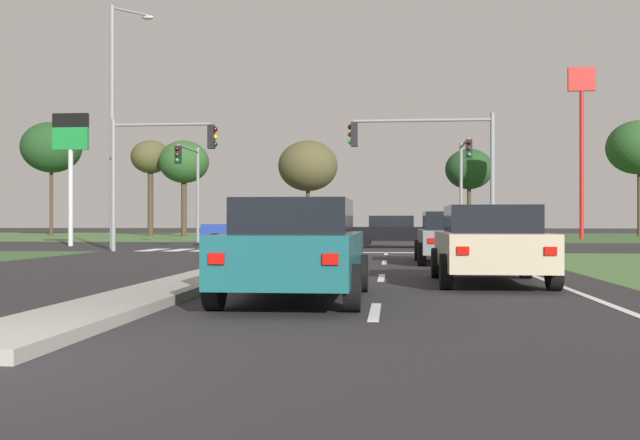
{
  "coord_description": "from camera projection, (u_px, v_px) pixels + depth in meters",
  "views": [
    {
      "loc": [
        3.73,
        -5.89,
        1.2
      ],
      "look_at": [
        -0.24,
        34.84,
        1.3
      ],
      "focal_mm": 41.69,
      "sensor_mm": 36.0,
      "label": 1
    }
  ],
  "objects": [
    {
      "name": "crosswalk_bar_fourth",
      "position": [
        233.0,
        250.0,
        31.19
      ],
      "size": [
        0.7,
        2.8,
        0.01
      ],
      "primitive_type": "cube",
      "color": "silver",
      "rests_on": "ground"
    },
    {
      "name": "crosswalk_bar_sixth",
      "position": [
        287.0,
        250.0,
        30.96
      ],
      "size": [
        0.7,
        2.8,
        0.01
      ],
      "primitive_type": "cube",
      "color": "silver",
      "rests_on": "ground"
    },
    {
      "name": "traffic_signal_far_right",
      "position": [
        464.0,
        172.0,
        40.25
      ],
      "size": [
        0.32,
        4.67,
        5.67
      ],
      "color": "gray",
      "rests_on": "ground"
    },
    {
      "name": "lane_dash_fourth",
      "position": [
        386.0,
        254.0,
        27.79
      ],
      "size": [
        0.14,
        2.0,
        0.01
      ],
      "primitive_type": "cube",
      "color": "silver",
      "rests_on": "ground"
    },
    {
      "name": "stop_bar_near",
      "position": [
        394.0,
        253.0,
        28.74
      ],
      "size": [
        6.4,
        0.5,
        0.01
      ],
      "primitive_type": "cube",
      "color": "silver",
      "rests_on": "ground"
    },
    {
      "name": "fuel_price_totem",
      "position": [
        71.0,
        149.0,
        36.72
      ],
      "size": [
        1.8,
        0.24,
        6.57
      ],
      "color": "silver",
      "rests_on": "ground"
    },
    {
      "name": "fastfood_pole_sign",
      "position": [
        581.0,
        114.0,
        50.23
      ],
      "size": [
        1.8,
        0.4,
        11.65
      ],
      "color": "red",
      "rests_on": "ground"
    },
    {
      "name": "median_island_near",
      "position": [
        230.0,
        271.0,
        17.17
      ],
      "size": [
        1.2,
        22.0,
        0.14
      ],
      "primitive_type": "cube",
      "color": "gray",
      "rests_on": "ground"
    },
    {
      "name": "crosswalk_bar_near",
      "position": [
        153.0,
        250.0,
        31.52
      ],
      "size": [
        0.7,
        2.8,
        0.01
      ],
      "primitive_type": "cube",
      "color": "silver",
      "rests_on": "ground"
    },
    {
      "name": "car_grey_third",
      "position": [
        453.0,
        237.0,
        21.43
      ],
      "size": [
        2.1,
        4.47,
        1.49
      ],
      "color": "slate",
      "rests_on": "ground"
    },
    {
      "name": "crosswalk_bar_third",
      "position": [
        206.0,
        250.0,
        31.3
      ],
      "size": [
        0.7,
        2.8,
        0.01
      ],
      "primitive_type": "cube",
      "color": "silver",
      "rests_on": "ground"
    },
    {
      "name": "lane_dash_third",
      "position": [
        384.0,
        262.0,
        21.81
      ],
      "size": [
        0.14,
        2.0,
        0.01
      ],
      "primitive_type": "cube",
      "color": "silver",
      "rests_on": "ground"
    },
    {
      "name": "street_lamp_second",
      "position": [
        115.0,
        115.0,
        32.89
      ],
      "size": [
        1.56,
        1.58,
        10.78
      ],
      "color": "gray",
      "rests_on": "ground"
    },
    {
      "name": "traffic_signal_near_left",
      "position": [
        152.0,
        160.0,
        30.1
      ],
      "size": [
        4.42,
        0.32,
        5.39
      ],
      "color": "gray",
      "rests_on": "ground"
    },
    {
      "name": "crosswalk_bar_second",
      "position": [
        179.0,
        250.0,
        31.41
      ],
      "size": [
        0.7,
        2.8,
        0.01
      ],
      "primitive_type": "cube",
      "color": "silver",
      "rests_on": "ground"
    },
    {
      "name": "crosswalk_bar_seventh",
      "position": [
        314.0,
        250.0,
        30.85
      ],
      "size": [
        0.7,
        2.8,
        0.01
      ],
      "primitive_type": "cube",
      "color": "silver",
      "rests_on": "ground"
    },
    {
      "name": "treeline_third",
      "position": [
        184.0,
        163.0,
        61.47
      ],
      "size": [
        4.14,
        4.14,
        7.92
      ],
      "color": "#423323",
      "rests_on": "ground"
    },
    {
      "name": "edge_line_right",
      "position": [
        525.0,
        272.0,
        17.5
      ],
      "size": [
        0.14,
        24.0,
        0.01
      ],
      "primitive_type": "cube",
      "color": "silver",
      "rests_on": "ground"
    },
    {
      "name": "treeline_fourth",
      "position": [
        308.0,
        166.0,
        63.53
      ],
      "size": [
        5.1,
        5.1,
        8.15
      ],
      "color": "#423323",
      "rests_on": "ground"
    },
    {
      "name": "pedestrian_at_median",
      "position": [
        338.0,
        223.0,
        49.12
      ],
      "size": [
        0.34,
        0.34,
        1.63
      ],
      "rotation": [
        0.0,
        0.0,
        2.22
      ],
      "color": "#9E8966",
      "rests_on": "median_island_far"
    },
    {
      "name": "treeline_near",
      "position": [
        51.0,
        148.0,
        64.4
      ],
      "size": [
        5.15,
        5.15,
        9.85
      ],
      "color": "#423323",
      "rests_on": "ground"
    },
    {
      "name": "traffic_signal_far_left",
      "position": [
        191.0,
        176.0,
        41.82
      ],
      "size": [
        0.32,
        4.38,
        5.53
      ],
      "color": "gray",
      "rests_on": "ground"
    },
    {
      "name": "treeline_fifth",
      "position": [
        469.0,
        169.0,
        63.51
      ],
      "size": [
        4.07,
        4.07,
        7.44
      ],
      "color": "#423323",
      "rests_on": "ground"
    },
    {
      "name": "car_black_near",
      "position": [
        394.0,
        231.0,
        34.61
      ],
      "size": [
        4.48,
        1.98,
        1.48
      ],
      "rotation": [
        0.0,
        0.0,
        -1.57
      ],
      "color": "black",
      "rests_on": "ground"
    },
    {
      "name": "median_island_far",
      "position": [
        347.0,
        235.0,
        60.96
      ],
      "size": [
        1.2,
        36.0,
        0.14
      ],
      "primitive_type": "cube",
      "color": "gray",
      "rests_on": "ground"
    },
    {
      "name": "treeline_sixth",
      "position": [
        639.0,
        147.0,
        61.08
      ],
      "size": [
        5.25,
        5.25,
        9.56
      ],
      "color": "#423323",
      "rests_on": "ground"
    },
    {
      "name": "grass_verge_far_left",
      "position": [
        46.0,
        236.0,
        62.94
      ],
      "size": [
        35.0,
        35.0,
        0.01
      ],
      "primitive_type": "cube",
      "color": "#476B38",
      "rests_on": "ground"
    },
    {
      "name": "crosswalk_bar_fifth",
      "position": [
        260.0,
        250.0,
        31.08
      ],
      "size": [
        0.7,
        2.8,
        0.01
      ],
      "primitive_type": "cube",
      "color": "silver",
      "rests_on": "ground"
    },
    {
      "name": "car_beige_fifth",
      "position": [
        490.0,
        244.0,
        14.38
      ],
      "size": [
        2.08,
        4.4,
        1.51
      ],
      "color": "#BCAD8E",
      "rests_on": "ground"
    },
    {
      "name": "lane_dash_near",
      "position": [
        375.0,
        312.0,
        9.87
      ],
      "size": [
        0.14,
        2.0,
        0.01
      ],
      "primitive_type": "cube",
      "color": "silver",
      "rests_on": "ground"
    },
    {
      "name": "car_blue_second",
      "position": [
        247.0,
        229.0,
        37.0
      ],
      "size": [
        4.23,
        1.95,
        1.6
      ],
      "rotation": [
        0.0,
        0.0,
        1.57
      ],
      "color": "navy",
      "rests_on": "ground"
    },
    {
      "name": "lane_dash_second",
      "position": [
        381.0,
        278.0,
        15.84
      ],
      "size": [
        0.14,
        2.0,
        0.01
      ],
      "primitive_type": "cube",
      "color": "silver",
      "rests_on": "ground"
    },
    {
      "name": "traffic_signal_near_right",
      "position": [
        437.0,
        155.0,
        28.99
      ],
      "size": [
        5.72,
        0.32,
        5.43
      ],
      "color": "gray",
      "rests_on": "ground"
    },
    {
      "name": "car_teal_fourth",
      "position": [
        296.0,
        249.0,
        11.35
      ],
      "size": [
        2.1,
        4.45,
        1.55
      ],
      "color": "#19565B",
      "rests_on": "ground"
    },
    {
      "name": "treeline_second",
      "position": [
        151.0,
        159.0,
        62.81
      ],
      "size": [
        3.3,
        3.3,
        8.1
      ],
      "color": "#423323",
      "rests_on": "ground"
    },
    {
      "name": "ground_plane",
      "position": [
        315.0,
        246.0,
        36.08
      ],
      "size": [
        200.0,
        200.0,
        0.0
      ],
      "primitive_type": "plane",
      "color": "#282628"
    }
  ]
}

